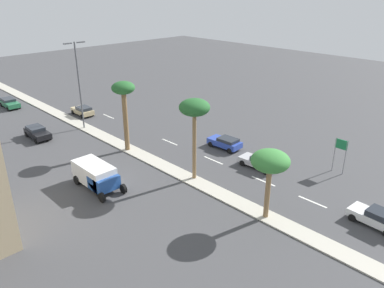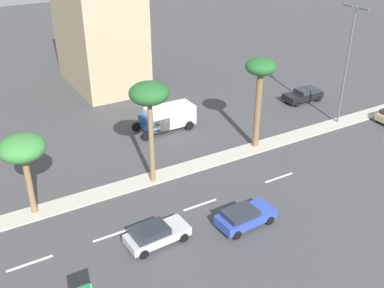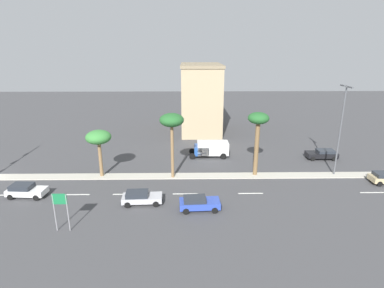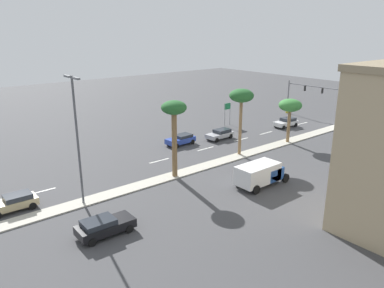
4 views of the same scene
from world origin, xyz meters
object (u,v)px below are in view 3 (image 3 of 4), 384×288
(directional_road_sign, at_px, (60,205))
(palm_tree_far, at_px, (99,138))
(palm_tree_right, at_px, (258,124))
(palm_tree_rear, at_px, (172,122))
(box_truck, at_px, (210,148))
(sedan_white_leading, at_px, (26,190))
(sedan_silver_near, at_px, (141,197))
(sedan_black_rear, at_px, (322,154))
(commercial_building, at_px, (201,98))
(sedan_blue_mid, at_px, (199,203))
(street_lamp_leading, at_px, (341,125))

(directional_road_sign, bearing_deg, palm_tree_far, 178.76)
(palm_tree_far, bearing_deg, palm_tree_right, 90.43)
(palm_tree_rear, bearing_deg, box_truck, 146.41)
(sedan_white_leading, bearing_deg, palm_tree_far, 128.30)
(sedan_silver_near, bearing_deg, palm_tree_far, -140.27)
(directional_road_sign, height_order, box_truck, directional_road_sign)
(palm_tree_right, distance_m, sedan_silver_near, 16.74)
(palm_tree_rear, relative_size, sedan_black_rear, 1.85)
(palm_tree_right, distance_m, sedan_white_leading, 27.93)
(directional_road_sign, bearing_deg, sedan_black_rear, 120.48)
(directional_road_sign, relative_size, palm_tree_far, 0.61)
(sedan_silver_near, bearing_deg, palm_tree_rear, 155.50)
(commercial_building, height_order, sedan_blue_mid, commercial_building)
(sedan_black_rear, relative_size, sedan_silver_near, 1.05)
(palm_tree_rear, height_order, sedan_silver_near, palm_tree_rear)
(palm_tree_rear, distance_m, sedan_white_leading, 18.01)
(palm_tree_right, height_order, sedan_blue_mid, palm_tree_right)
(sedan_silver_near, relative_size, box_truck, 0.73)
(palm_tree_far, xyz_separation_m, palm_tree_rear, (0.53, 9.12, 2.13))
(palm_tree_rear, distance_m, box_truck, 11.25)
(palm_tree_far, height_order, box_truck, palm_tree_far)
(commercial_building, height_order, box_truck, commercial_building)
(sedan_silver_near, bearing_deg, sedan_white_leading, -97.88)
(directional_road_sign, height_order, street_lamp_leading, street_lamp_leading)
(directional_road_sign, height_order, palm_tree_far, palm_tree_far)
(palm_tree_right, height_order, sedan_white_leading, palm_tree_right)
(commercial_building, distance_m, box_truck, 16.28)
(palm_tree_rear, bearing_deg, commercial_building, 169.05)
(directional_road_sign, bearing_deg, palm_tree_rear, 141.35)
(directional_road_sign, height_order, sedan_silver_near, directional_road_sign)
(palm_tree_rear, bearing_deg, sedan_blue_mid, 20.27)
(palm_tree_right, distance_m, box_truck, 10.60)
(directional_road_sign, relative_size, sedan_black_rear, 0.82)
(street_lamp_leading, relative_size, sedan_black_rear, 2.57)
(sedan_blue_mid, distance_m, sedan_silver_near, 6.22)
(palm_tree_rear, bearing_deg, directional_road_sign, -38.65)
(street_lamp_leading, distance_m, sedan_white_leading, 37.85)
(sedan_blue_mid, distance_m, sedan_white_leading, 19.31)
(directional_road_sign, xyz_separation_m, palm_tree_right, (-12.41, 20.00, 4.25))
(sedan_silver_near, bearing_deg, sedan_blue_mid, 77.26)
(directional_road_sign, relative_size, palm_tree_right, 0.45)
(palm_tree_rear, height_order, sedan_white_leading, palm_tree_rear)
(sedan_blue_mid, xyz_separation_m, sedan_black_rear, (-14.77, 18.87, 0.02))
(sedan_black_rear, distance_m, box_truck, 16.65)
(directional_road_sign, xyz_separation_m, sedan_blue_mid, (-3.62, 12.38, -1.87))
(palm_tree_far, distance_m, sedan_silver_near, 10.43)
(palm_tree_far, height_order, sedan_silver_near, palm_tree_far)
(sedan_white_leading, bearing_deg, sedan_blue_mid, 80.56)
(palm_tree_far, height_order, sedan_blue_mid, palm_tree_far)
(palm_tree_far, bearing_deg, sedan_white_leading, -51.70)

